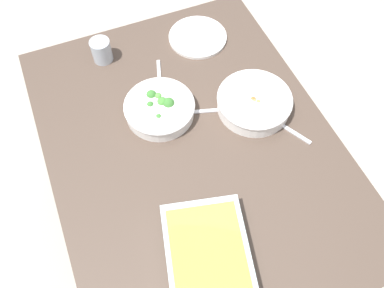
{
  "coord_description": "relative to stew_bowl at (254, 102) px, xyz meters",
  "views": [
    {
      "loc": [
        0.61,
        -0.25,
        1.84
      ],
      "look_at": [
        0.0,
        0.0,
        0.74
      ],
      "focal_mm": 37.41,
      "sensor_mm": 36.0,
      "label": 1
    }
  ],
  "objects": [
    {
      "name": "ground_plane",
      "position": [
        0.05,
        -0.25,
        -0.77
      ],
      "size": [
        6.0,
        6.0,
        0.0
      ],
      "primitive_type": "plane",
      "color": "#B2A899"
    },
    {
      "name": "broccoli_bowl",
      "position": [
        -0.1,
        -0.3,
        -0.0
      ],
      "size": [
        0.24,
        0.24,
        0.07
      ],
      "color": "white",
      "rests_on": "dining_table"
    },
    {
      "name": "stew_bowl",
      "position": [
        0.0,
        0.0,
        0.0
      ],
      "size": [
        0.25,
        0.25,
        0.06
      ],
      "color": "white",
      "rests_on": "dining_table"
    },
    {
      "name": "spoon_by_broccoli",
      "position": [
        -0.21,
        -0.26,
        -0.03
      ],
      "size": [
        0.17,
        0.07,
        0.01
      ],
      "color": "silver",
      "rests_on": "dining_table"
    },
    {
      "name": "side_plate",
      "position": [
        -0.37,
        -0.05,
        -0.03
      ],
      "size": [
        0.22,
        0.22,
        0.01
      ],
      "primitive_type": "cylinder",
      "color": "white",
      "rests_on": "dining_table"
    },
    {
      "name": "dining_table",
      "position": [
        0.05,
        -0.25,
        -0.12
      ],
      "size": [
        1.2,
        0.9,
        0.74
      ],
      "color": "#4C3D33",
      "rests_on": "ground_plane"
    },
    {
      "name": "drink_cup",
      "position": [
        -0.41,
        -0.41,
        0.01
      ],
      "size": [
        0.07,
        0.07,
        0.08
      ],
      "color": "#B2BCC6",
      "rests_on": "dining_table"
    },
    {
      "name": "baking_dish",
      "position": [
        0.41,
        -0.35,
        0.0
      ],
      "size": [
        0.34,
        0.28,
        0.06
      ],
      "color": "silver",
      "rests_on": "dining_table"
    },
    {
      "name": "spoon_by_stew",
      "position": [
        0.1,
        0.05,
        -0.03
      ],
      "size": [
        0.16,
        0.1,
        0.01
      ],
      "color": "silver",
      "rests_on": "dining_table"
    },
    {
      "name": "fork_on_table",
      "position": [
        -0.05,
        -0.18,
        -0.03
      ],
      "size": [
        0.07,
        0.17,
        0.01
      ],
      "color": "silver",
      "rests_on": "dining_table"
    }
  ]
}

